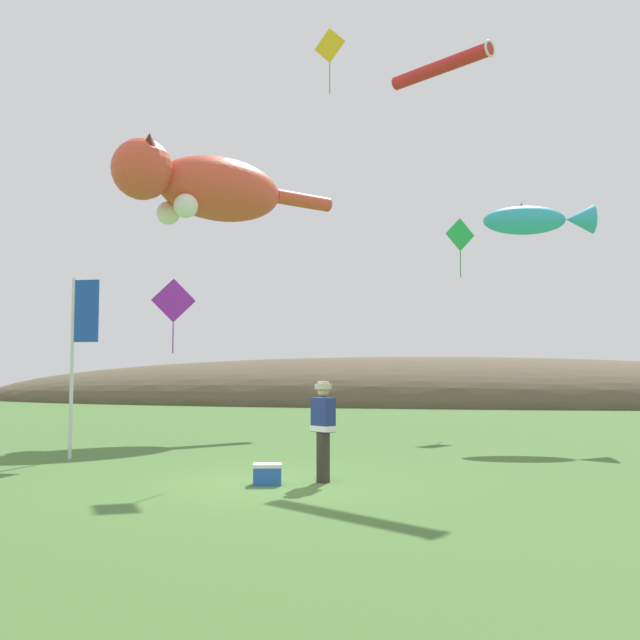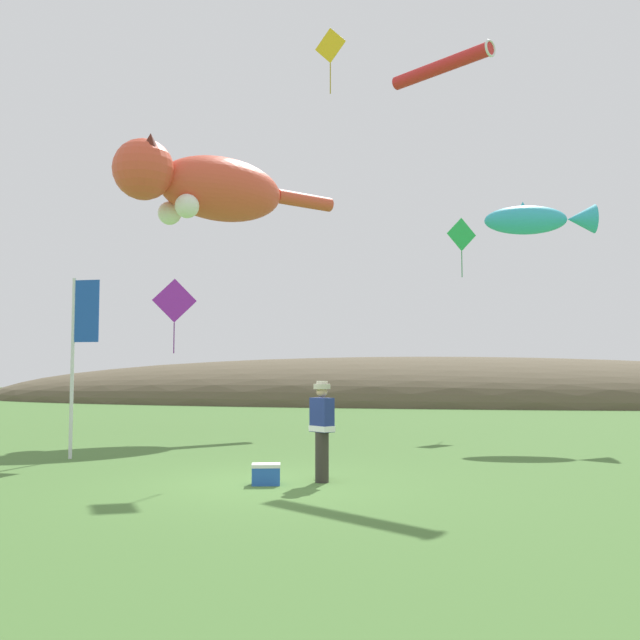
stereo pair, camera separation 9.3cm
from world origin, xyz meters
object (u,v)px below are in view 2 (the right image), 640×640
at_px(kite_diamond_green, 461,235).
at_px(kite_diamond_violet, 174,301).
at_px(festival_banner_pole, 79,340).
at_px(kite_fish_windsock, 538,220).
at_px(kite_spool, 322,471).
at_px(kite_giant_cat, 205,187).
at_px(kite_diamond_gold, 330,46).
at_px(festival_attendant, 322,428).
at_px(picnic_cooler, 266,474).
at_px(kite_tube_streamer, 442,66).

bearing_deg(kite_diamond_green, kite_diamond_violet, -147.82).
bearing_deg(festival_banner_pole, kite_fish_windsock, 35.87).
relative_size(kite_diamond_green, kite_diamond_violet, 0.94).
bearing_deg(kite_fish_windsock, kite_spool, -116.90).
relative_size(kite_giant_cat, kite_diamond_gold, 3.39).
bearing_deg(kite_fish_windsock, festival_attendant, -115.50).
bearing_deg(kite_giant_cat, kite_diamond_green, 18.17).
distance_m(festival_attendant, kite_spool, 0.93).
xyz_separation_m(kite_giant_cat, kite_diamond_gold, (4.68, -2.46, 3.23)).
xyz_separation_m(kite_spool, kite_diamond_green, (2.49, 11.80, 6.47)).
height_order(kite_fish_windsock, kite_diamond_violet, kite_fish_windsock).
relative_size(festival_attendant, kite_diamond_gold, 0.91).
bearing_deg(kite_diamond_violet, kite_diamond_gold, 0.17).
height_order(kite_spool, kite_fish_windsock, kite_fish_windsock).
distance_m(kite_giant_cat, kite_diamond_gold, 6.20).
height_order(picnic_cooler, kite_fish_windsock, kite_fish_windsock).
distance_m(kite_giant_cat, kite_diamond_green, 8.82).
height_order(festival_attendant, kite_tube_streamer, kite_tube_streamer).
xyz_separation_m(kite_spool, kite_giant_cat, (-5.78, 9.08, 7.88)).
distance_m(festival_attendant, kite_diamond_gold, 12.53).
bearing_deg(kite_spool, kite_fish_windsock, 63.10).
xyz_separation_m(kite_diamond_green, kite_diamond_gold, (-3.59, -5.17, 4.65)).
distance_m(kite_spool, kite_tube_streamer, 11.38).
relative_size(kite_diamond_green, kite_diamond_gold, 1.06).
height_order(kite_spool, kite_diamond_violet, kite_diamond_violet).
xyz_separation_m(picnic_cooler, kite_diamond_violet, (-4.95, 7.49, 3.80)).
distance_m(kite_diamond_green, kite_diamond_gold, 7.83).
bearing_deg(kite_giant_cat, festival_banner_pole, -90.98).
distance_m(festival_attendant, kite_diamond_green, 13.67).
xyz_separation_m(festival_attendant, festival_banner_pole, (-6.00, 2.12, 1.70)).
distance_m(picnic_cooler, festival_banner_pole, 6.23).
relative_size(kite_tube_streamer, kite_diamond_green, 1.32).
distance_m(picnic_cooler, kite_diamond_violet, 9.75).
relative_size(festival_attendant, kite_giant_cat, 0.27).
relative_size(picnic_cooler, kite_diamond_violet, 0.25).
xyz_separation_m(festival_attendant, kite_tube_streamer, (2.00, 5.90, 8.93)).
bearing_deg(kite_diamond_gold, kite_tube_streamer, -19.72).
height_order(festival_attendant, kite_giant_cat, kite_giant_cat).
xyz_separation_m(kite_fish_windsock, kite_diamond_gold, (-5.89, -2.81, 4.71)).
xyz_separation_m(kite_fish_windsock, kite_tube_streamer, (-2.71, -3.95, 3.34)).
relative_size(kite_spool, kite_diamond_gold, 0.14).
height_order(picnic_cooler, kite_giant_cat, kite_giant_cat).
distance_m(festival_banner_pole, kite_tube_streamer, 11.42).
relative_size(festival_banner_pole, kite_diamond_gold, 2.08).
relative_size(kite_tube_streamer, kite_diamond_gold, 1.40).
bearing_deg(kite_diamond_violet, kite_diamond_green, 32.18).
xyz_separation_m(festival_banner_pole, kite_diamond_gold, (4.81, 4.92, 8.60)).
xyz_separation_m(festival_banner_pole, kite_diamond_green, (8.40, 10.10, 3.95)).
relative_size(festival_banner_pole, kite_diamond_green, 1.96).
height_order(festival_attendant, festival_banner_pole, festival_banner_pole).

